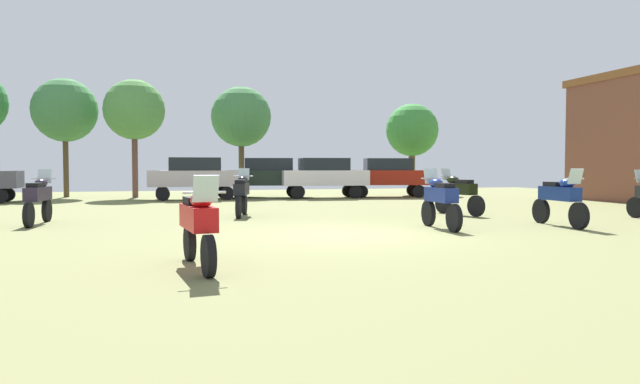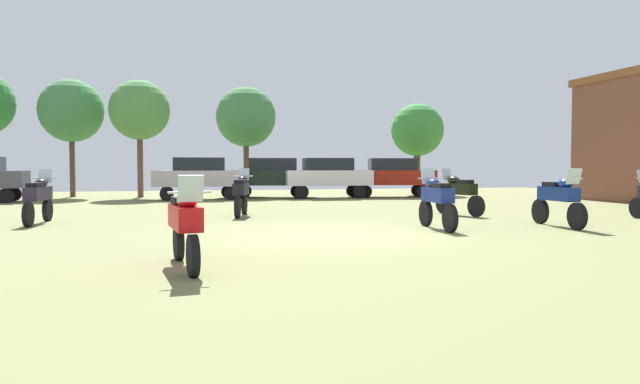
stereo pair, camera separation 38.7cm
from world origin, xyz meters
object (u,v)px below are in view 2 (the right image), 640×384
object	(u,v)px
motorcycle_1	(559,198)
motorcycle_8	(185,222)
motorcycle_2	(241,193)
tree_3	(246,117)
tree_1	(417,130)
car_1	(328,175)
car_5	(392,174)
motorcycle_5	(437,200)
motorcycle_4	(38,197)
motorcycle_6	(459,192)
tree_5	(71,111)
tree_6	(139,111)
car_2	(273,175)
car_3	(198,175)

from	to	relation	value
motorcycle_1	motorcycle_8	xyz separation A→B (m)	(-9.46, -3.91, -0.04)
motorcycle_2	tree_3	world-z (taller)	tree_3
tree_1	tree_3	distance (m)	9.81
tree_1	tree_3	size ratio (longest dim) A/B	0.87
car_1	car_5	bearing A→B (deg)	-86.34
motorcycle_2	motorcycle_5	size ratio (longest dim) A/B	1.00
motorcycle_4	motorcycle_6	world-z (taller)	motorcycle_6
tree_1	motorcycle_4	bearing A→B (deg)	-141.13
tree_3	tree_5	distance (m)	9.00
motorcycle_1	car_5	size ratio (longest dim) A/B	0.50
tree_6	motorcycle_5	bearing A→B (deg)	-64.86
motorcycle_4	tree_6	distance (m)	14.36
motorcycle_2	car_5	size ratio (longest dim) A/B	0.47
motorcycle_8	car_2	size ratio (longest dim) A/B	0.48
car_5	tree_6	world-z (taller)	tree_6
motorcycle_1	motorcycle_2	distance (m)	9.23
motorcycle_2	car_1	bearing A→B (deg)	75.04
car_2	motorcycle_8	bearing A→B (deg)	177.57
car_5	car_1	bearing A→B (deg)	102.32
motorcycle_2	motorcycle_8	bearing A→B (deg)	-87.26
car_3	motorcycle_1	bearing A→B (deg)	-150.82
motorcycle_1	tree_1	world-z (taller)	tree_1
car_2	tree_1	size ratio (longest dim) A/B	0.88
motorcycle_1	motorcycle_2	size ratio (longest dim) A/B	1.05
tree_3	car_1	bearing A→B (deg)	-46.45
motorcycle_2	motorcycle_4	xyz separation A→B (m)	(-5.61, -1.13, -0.01)
motorcycle_4	car_5	distance (m)	18.02
motorcycle_8	car_3	distance (m)	18.86
motorcycle_4	tree_1	bearing A→B (deg)	43.03
car_1	tree_3	distance (m)	6.15
motorcycle_2	motorcycle_6	size ratio (longest dim) A/B	1.01
motorcycle_1	car_5	xyz separation A→B (m)	(1.11, 14.83, 0.43)
motorcycle_5	tree_5	distance (m)	22.38
tree_3	tree_6	bearing A→B (deg)	-171.02
motorcycle_5	tree_1	size ratio (longest dim) A/B	0.42
motorcycle_5	car_2	world-z (taller)	car_2
motorcycle_2	car_3	xyz separation A→B (m)	(-1.03, 9.79, 0.43)
motorcycle_1	motorcycle_4	distance (m)	13.87
car_1	tree_1	bearing A→B (deg)	-61.17
motorcycle_4	tree_5	bearing A→B (deg)	100.67
motorcycle_2	motorcycle_5	xyz separation A→B (m)	(4.36, -4.90, -0.00)
motorcycle_6	tree_1	size ratio (longest dim) A/B	0.41
car_1	tree_3	bearing A→B (deg)	46.72
car_5	tree_3	world-z (taller)	tree_3
motorcycle_4	motorcycle_8	world-z (taller)	motorcycle_4
motorcycle_1	tree_6	size ratio (longest dim) A/B	0.38
motorcycle_5	motorcycle_4	bearing A→B (deg)	161.34
motorcycle_6	tree_1	distance (m)	14.84
car_5	tree_5	bearing A→B (deg)	87.42
motorcycle_2	motorcycle_6	bearing A→B (deg)	3.77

